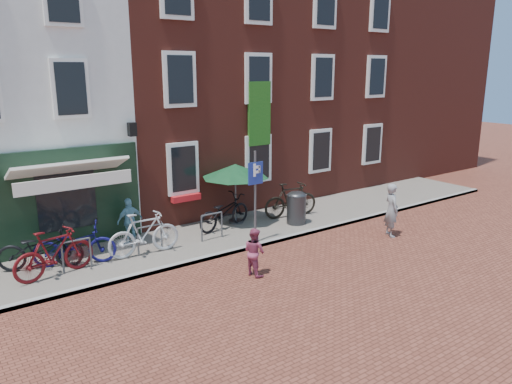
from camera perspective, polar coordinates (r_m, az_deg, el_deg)
ground at (r=13.82m, az=-4.35°, el=-7.66°), size 80.00×80.00×0.00m
sidewalk at (r=15.49m, az=-4.09°, el=-5.00°), size 24.00×3.00×0.10m
building_brick_mid at (r=19.95m, az=-10.39°, el=13.59°), size 6.00×8.00×10.00m
building_brick_right at (r=23.18m, az=3.51°, el=13.85°), size 6.00×8.00×10.00m
filler_right at (r=27.75m, az=14.23°, el=12.47°), size 7.00×8.00×9.00m
litter_bin at (r=16.30m, az=4.73°, el=-1.61°), size 0.64×0.64×1.17m
parking_sign at (r=14.20m, az=-0.08°, el=0.75°), size 0.50×0.08×2.75m
parasol at (r=16.06m, az=-2.44°, el=2.77°), size 2.23×2.23×2.10m
woman at (r=15.85m, az=15.48°, el=-2.04°), size 0.62×0.73×1.69m
boy at (r=12.50m, az=-0.19°, el=-6.97°), size 0.55×0.67×1.25m
cafe_person at (r=14.93m, az=-14.48°, el=-3.23°), size 0.82×0.40×1.36m
bicycle_0 at (r=13.77m, az=-23.82°, el=-6.07°), size 2.22×1.48×1.10m
bicycle_1 at (r=13.16m, az=-22.45°, el=-6.56°), size 2.11×0.93×1.22m
bicycle_2 at (r=13.74m, az=-20.38°, el=-5.77°), size 2.22×1.42×1.10m
bicycle_3 at (r=13.88m, az=-12.92°, el=-4.75°), size 2.06×0.67×1.22m
bicycle_4 at (r=15.79m, az=-3.73°, el=-2.32°), size 2.20×1.14×1.10m
bicycle_5 at (r=17.02m, az=4.07°, el=-0.90°), size 2.10×0.90×1.22m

